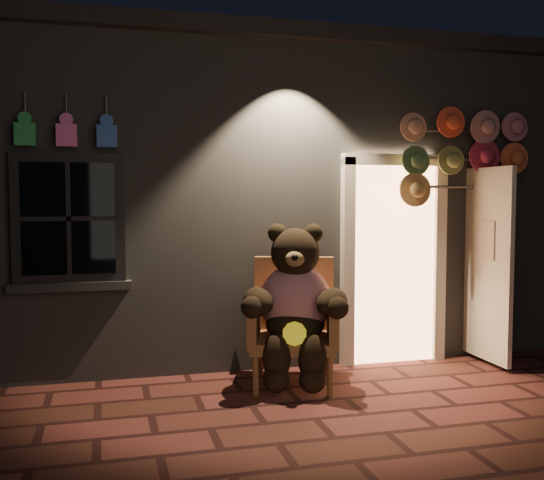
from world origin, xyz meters
name	(u,v)px	position (x,y,z in m)	size (l,w,h in m)	color
ground	(316,419)	(0.00, 0.00, 0.00)	(60.00, 60.00, 0.00)	maroon
shop_building	(223,197)	(0.00, 3.99, 1.74)	(7.30, 5.95, 3.51)	slate
wicker_armchair	(293,321)	(0.11, 0.99, 0.58)	(0.97, 0.93, 1.17)	#B17C44
teddy_bear	(295,304)	(0.09, 0.84, 0.77)	(1.01, 0.93, 1.46)	#B4132B
hat_rack	(463,152)	(2.03, 1.28, 2.22)	(1.50, 0.22, 2.65)	#59595E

